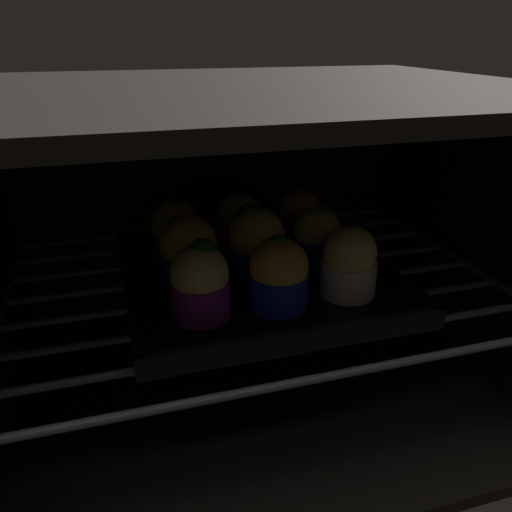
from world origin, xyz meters
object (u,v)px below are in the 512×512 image
(muffin_row1_col0, at_px, (189,252))
(muffin_row2_col1, at_px, (239,223))
(muffin_row0_col2, at_px, (349,262))
(muffin_row1_col1, at_px, (254,243))
(muffin_row2_col0, at_px, (176,230))
(muffin_row0_col0, at_px, (200,282))
(muffin_row2_col2, at_px, (298,218))
(baking_tray, at_px, (256,278))
(muffin_row0_col1, at_px, (277,275))
(muffin_row1_col2, at_px, (316,239))

(muffin_row1_col0, height_order, muffin_row2_col1, same)
(muffin_row2_col1, bearing_deg, muffin_row0_col2, -62.28)
(muffin_row1_col1, xyz_separation_m, muffin_row2_col0, (-0.07, 0.07, -0.00))
(muffin_row2_col1, bearing_deg, muffin_row1_col1, -92.99)
(muffin_row0_col2, relative_size, muffin_row2_col1, 0.99)
(muffin_row0_col0, bearing_deg, muffin_row2_col2, 43.67)
(muffin_row1_col1, bearing_deg, baking_tray, 33.37)
(muffin_row0_col1, distance_m, muffin_row1_col1, 0.08)
(muffin_row0_col1, xyz_separation_m, muffin_row1_col2, (0.07, 0.08, -0.00))
(muffin_row0_col1, distance_m, muffin_row2_col0, 0.17)
(muffin_row0_col1, bearing_deg, muffin_row0_col0, 176.63)
(muffin_row2_col2, bearing_deg, muffin_row2_col0, -179.64)
(muffin_row1_col2, distance_m, muffin_row2_col0, 0.17)
(muffin_row0_col1, relative_size, muffin_row1_col0, 1.00)
(muffin_row1_col2, bearing_deg, muffin_row0_col0, -153.38)
(muffin_row1_col1, distance_m, muffin_row2_col2, 0.11)
(muffin_row1_col0, distance_m, muffin_row1_col2, 0.15)
(baking_tray, bearing_deg, muffin_row2_col2, 43.65)
(muffin_row2_col0, bearing_deg, baking_tray, -43.10)
(baking_tray, relative_size, muffin_row1_col1, 3.49)
(baking_tray, xyz_separation_m, muffin_row1_col0, (-0.07, -0.00, 0.04))
(baking_tray, bearing_deg, muffin_row0_col1, -91.07)
(muffin_row1_col0, relative_size, muffin_row1_col1, 0.91)
(muffin_row1_col2, bearing_deg, muffin_row2_col2, 86.33)
(muffin_row0_col0, relative_size, muffin_row1_col1, 0.94)
(muffin_row1_col1, height_order, muffin_row2_col1, muffin_row1_col1)
(muffin_row1_col1, relative_size, muffin_row2_col0, 1.15)
(muffin_row1_col2, bearing_deg, muffin_row0_col1, -133.10)
(muffin_row2_col2, bearing_deg, muffin_row1_col2, -93.67)
(muffin_row1_col2, height_order, muffin_row2_col2, muffin_row1_col2)
(muffin_row1_col1, bearing_deg, muffin_row1_col2, 2.91)
(baking_tray, xyz_separation_m, muffin_row2_col0, (-0.08, 0.07, 0.04))
(muffin_row0_col2, relative_size, muffin_row2_col0, 1.03)
(muffin_row0_col1, relative_size, muffin_row2_col1, 1.00)
(muffin_row0_col1, height_order, muffin_row2_col2, muffin_row0_col1)
(muffin_row0_col2, xyz_separation_m, muffin_row2_col1, (-0.08, 0.15, -0.00))
(baking_tray, relative_size, muffin_row0_col2, 3.90)
(muffin_row0_col2, distance_m, muffin_row1_col1, 0.11)
(muffin_row1_col2, bearing_deg, muffin_row2_col1, 134.75)
(muffin_row1_col0, xyz_separation_m, muffin_row2_col1, (0.08, 0.08, -0.00))
(muffin_row0_col1, relative_size, muffin_row1_col2, 1.02)
(muffin_row1_col0, distance_m, muffin_row2_col1, 0.11)
(baking_tray, xyz_separation_m, muffin_row1_col1, (-0.00, -0.00, 0.04))
(muffin_row1_col1, height_order, muffin_row2_col2, muffin_row1_col1)
(muffin_row0_col0, relative_size, muffin_row1_col0, 1.03)
(muffin_row1_col2, bearing_deg, muffin_row0_col2, -86.27)
(muffin_row1_col0, bearing_deg, muffin_row2_col0, 92.25)
(muffin_row0_col2, distance_m, muffin_row1_col0, 0.17)
(muffin_row2_col1, xyz_separation_m, muffin_row2_col2, (0.08, -0.00, -0.00))
(muffin_row1_col2, bearing_deg, baking_tray, -178.69)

